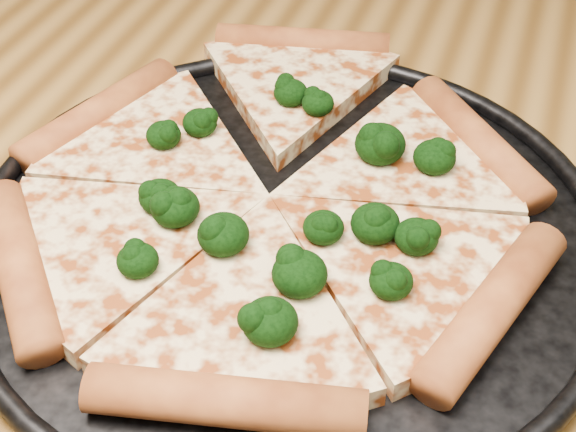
% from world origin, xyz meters
% --- Properties ---
extents(dining_table, '(1.20, 0.90, 0.75)m').
position_xyz_m(dining_table, '(0.00, 0.00, 0.66)').
color(dining_table, olive).
rests_on(dining_table, ground).
extents(pizza_pan, '(0.41, 0.41, 0.02)m').
position_xyz_m(pizza_pan, '(0.05, 0.01, 0.76)').
color(pizza_pan, black).
rests_on(pizza_pan, dining_table).
extents(pizza, '(0.38, 0.41, 0.03)m').
position_xyz_m(pizza, '(0.03, 0.02, 0.77)').
color(pizza, beige).
rests_on(pizza, pizza_pan).
extents(broccoli_florets, '(0.21, 0.24, 0.03)m').
position_xyz_m(broccoli_florets, '(0.05, 0.01, 0.78)').
color(broccoli_florets, black).
rests_on(broccoli_florets, pizza).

